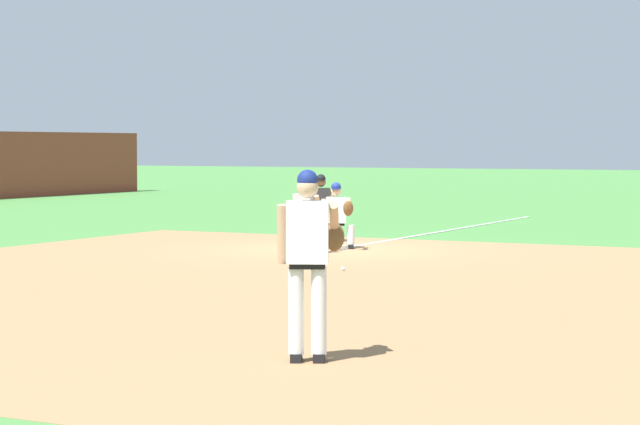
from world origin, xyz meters
The scene contains 9 objects.
ground_plane centered at (0.00, 0.00, 0.00)m, with size 160.00×160.00×0.00m, color #47843D.
infield_dirt_patch centered at (-5.79, -2.72, 0.00)m, with size 18.00×18.00×0.01m, color #9E754C.
foul_line_stripe centered at (6.35, 0.00, 0.01)m, with size 12.69×0.10×0.00m, color white.
first_base_bag centered at (0.00, 0.00, 0.04)m, with size 0.38×0.38×0.09m, color white.
baseball centered at (-3.60, -1.94, 0.04)m, with size 0.07×0.07×0.07m, color white.
pitcher centered at (-11.53, -5.44, 1.06)m, with size 0.83×0.59×1.86m.
first_baseman centered at (0.24, 0.06, 0.73)m, with size 0.84×0.99×1.34m.
baserunner centered at (-1.03, 0.11, 0.79)m, with size 0.48×0.62×1.46m.
umpire centered at (1.76, 1.19, 0.79)m, with size 0.61×0.67×1.46m.
Camera 1 is at (-22.13, -10.95, 2.10)m, focal length 70.00 mm.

